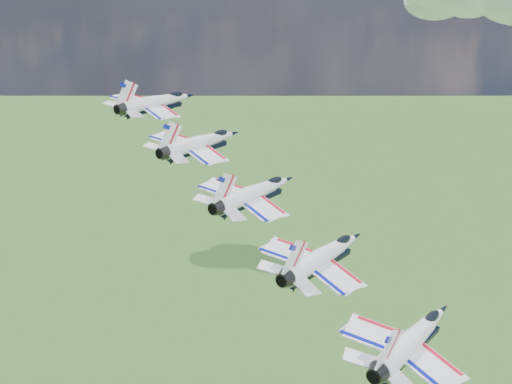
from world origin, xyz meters
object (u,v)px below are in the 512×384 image
(jet_2, at_px, (256,192))
(jet_3, at_px, (325,255))
(jet_1, at_px, (202,142))
(jet_4, at_px, (414,338))
(jet_0, at_px, (158,102))

(jet_2, height_order, jet_3, jet_2)
(jet_1, xyz_separation_m, jet_4, (27.52, -22.09, -9.74))
(jet_0, bearing_deg, jet_3, -17.95)
(jet_2, distance_m, jet_4, 24.40)
(jet_1, xyz_separation_m, jet_3, (18.34, -14.73, -6.49))
(jet_1, height_order, jet_4, jet_1)
(jet_2, relative_size, jet_4, 1.00)
(jet_0, relative_size, jet_3, 1.00)
(jet_4, bearing_deg, jet_3, 162.05)
(jet_2, xyz_separation_m, jet_3, (9.17, -7.36, -3.25))
(jet_4, bearing_deg, jet_2, 162.05)
(jet_1, relative_size, jet_3, 1.00)
(jet_1, bearing_deg, jet_0, 162.05)
(jet_0, distance_m, jet_3, 36.61)
(jet_1, bearing_deg, jet_2, -17.95)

